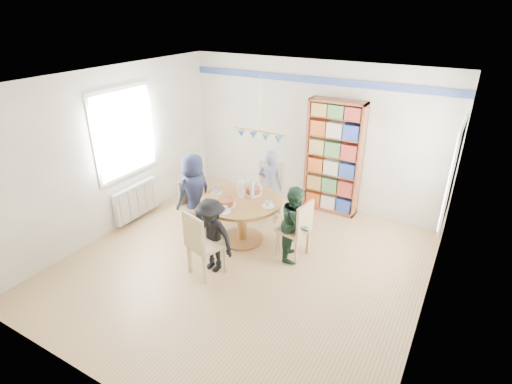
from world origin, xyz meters
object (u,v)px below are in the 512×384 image
Objects in this scene: chair_right at (298,227)px; person_near at (211,236)px; dining_table at (242,210)px; chair_far at (269,187)px; chair_near at (201,242)px; person_far at (270,185)px; radiator at (137,201)px; person_right at (296,223)px; chair_left at (192,202)px; person_left at (194,192)px; bookshelf at (334,159)px.

person_near is (-0.94, -0.91, 0.05)m from chair_right.
dining_table is 0.99m from chair_far.
dining_table is 1.28× the size of chair_near.
chair_far is at bearing -60.43° from person_far.
radiator is 0.99× the size of chair_far.
chair_far is at bearing 90.64° from chair_near.
chair_far is 1.38m from person_right.
person_right reaches higher than chair_left.
chair_near is 1.40m from person_left.
dining_table is 1.49× the size of chair_left.
chair_near reaches higher than radiator.
person_left is (1.12, 0.26, 0.33)m from radiator.
chair_far is (-1.01, 0.97, 0.04)m from chair_right.
chair_left is 0.68× the size of person_far.
chair_right is 1.91m from person_left.
person_far reaches higher than chair_near.
chair_near is at bearing -89.81° from dining_table.
person_left is (-0.92, 1.04, 0.12)m from chair_near.
bookshelf is at bearing 34.97° from radiator.
chair_far is 0.75× the size of person_left.
chair_right is at bearing 104.17° from person_left.
chair_near is 0.88× the size of person_near.
chair_far is (2.02, 1.28, 0.21)m from radiator.
chair_near is 2.02m from person_far.
chair_left is 1.40m from chair_far.
chair_far is at bearing 91.14° from dining_table.
chair_left is 1.34m from person_near.
person_right reaches higher than person_near.
bookshelf is at bearing 78.06° from person_near.
person_right is at bearing 123.95° from person_far.
chair_far is 0.89× the size of person_near.
bookshelf is (0.83, 2.64, 0.45)m from person_near.
chair_right is 0.81× the size of person_right.
radiator is at bearing -174.19° from chair_right.
dining_table is at bearing -88.86° from chair_far.
dining_table is at bearing 77.61° from person_far.
chair_left is 1.44m from chair_near.
chair_left reaches higher than dining_table.
chair_right is at bearing 125.48° from person_far.
dining_table is at bearing -179.21° from chair_right.
person_far is at bearing 96.13° from person_near.
bookshelf is (0.85, 0.81, 0.38)m from person_far.
person_left is (0.06, -0.01, 0.20)m from chair_left.
chair_left is 1.40m from person_far.
radiator is 2.42m from person_far.
person_far reaches higher than person_near.
person_near is (0.02, -1.83, -0.07)m from person_far.
chair_right is 0.08m from person_right.
dining_table is at bearing 98.46° from person_near.
person_right is at bearing 1.05° from chair_left.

